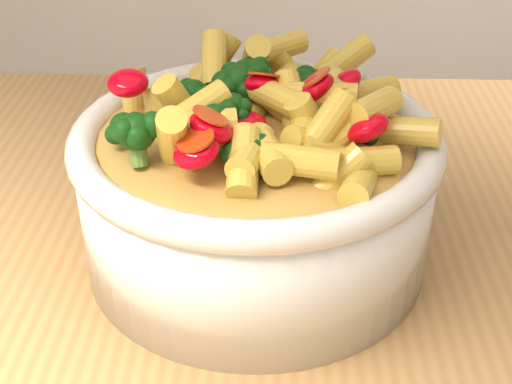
{
  "coord_description": "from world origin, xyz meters",
  "views": [
    {
      "loc": [
        -0.07,
        -0.4,
        1.23
      ],
      "look_at": [
        -0.09,
        0.05,
        0.96
      ],
      "focal_mm": 50.0,
      "sensor_mm": 36.0,
      "label": 1
    }
  ],
  "objects": [
    {
      "name": "pasta_salad",
      "position": [
        -0.09,
        0.05,
        1.03
      ],
      "size": [
        0.21,
        0.21,
        0.05
      ],
      "color": "gold",
      "rests_on": "serving_bowl"
    },
    {
      "name": "serving_bowl",
      "position": [
        -0.09,
        0.05,
        0.96
      ],
      "size": [
        0.26,
        0.26,
        0.11
      ],
      "color": "silver",
      "rests_on": "table"
    }
  ]
}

